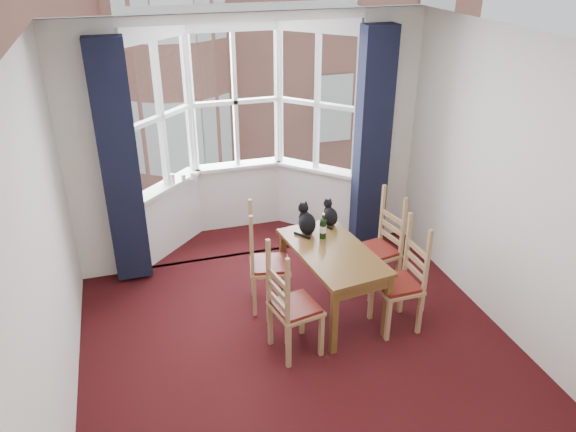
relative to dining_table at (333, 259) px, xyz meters
name	(u,v)px	position (x,y,z in m)	size (l,w,h in m)	color
floor	(312,373)	(-0.48, -0.83, -0.63)	(4.50, 4.50, 0.00)	black
ceiling	(321,51)	(-0.48, -0.83, 2.17)	(4.50, 4.50, 0.00)	white
wall_left	(41,275)	(-2.48, -0.83, 0.77)	(4.50, 4.50, 0.00)	silver
wall_right	(533,204)	(1.52, -0.83, 0.77)	(4.50, 4.50, 0.00)	silver
wall_back_pier_left	(96,158)	(-2.13, 1.42, 0.77)	(0.70, 0.12, 2.80)	silver
wall_back_pier_right	(384,130)	(1.17, 1.42, 0.77)	(0.70, 0.12, 2.80)	silver
bay_window	(240,130)	(-0.48, 1.93, 0.77)	(2.76, 0.94, 2.80)	white
curtain_left	(120,166)	(-1.90, 1.24, 0.72)	(0.38, 0.22, 2.60)	black
curtain_right	(372,141)	(0.94, 1.24, 0.72)	(0.38, 0.22, 2.60)	black
dining_table	(333,259)	(0.00, 0.00, 0.00)	(0.83, 1.33, 0.73)	brown
chair_left_near	(287,311)	(-0.62, -0.49, -0.15)	(0.48, 0.49, 0.92)	#A1794E
chair_left_far	(261,266)	(-0.65, 0.32, -0.15)	(0.48, 0.49, 0.92)	#A1794E
chair_right_near	(405,284)	(0.61, -0.40, -0.15)	(0.42, 0.43, 0.92)	#A1794E
chair_right_far	(383,250)	(0.68, 0.26, -0.15)	(0.47, 0.49, 0.92)	#A1794E
cat_left	(307,222)	(-0.14, 0.41, 0.23)	(0.22, 0.27, 0.34)	black
cat_right	(330,215)	(0.16, 0.52, 0.21)	(0.17, 0.22, 0.29)	black
wine_bottle	(323,227)	(-0.01, 0.26, 0.22)	(0.07, 0.07, 0.27)	black
candle_tall	(172,179)	(-1.35, 1.77, 0.30)	(0.06, 0.06, 0.12)	white
candle_short	(183,178)	(-1.22, 1.80, 0.29)	(0.06, 0.06, 0.09)	white
candle_extra	(193,176)	(-1.10, 1.82, 0.29)	(0.05, 0.05, 0.09)	white
street	(145,103)	(-0.48, 31.42, -6.63)	(80.00, 80.00, 0.00)	#333335
tenement_building	(157,7)	(-0.48, 13.18, 0.97)	(18.40, 7.80, 15.20)	#A06352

